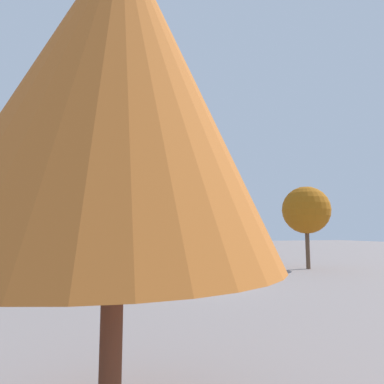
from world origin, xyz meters
name	(u,v)px	position (x,y,z in m)	size (l,w,h in m)	color
ground_plane	(203,286)	(0.00, 0.00, 0.00)	(120.00, 120.00, 0.00)	gray
signal_pole_assembly	(194,186)	(1.97, -0.20, 5.04)	(4.73, 1.19, 6.64)	black
utility_pole	(168,206)	(7.68, -0.02, 4.28)	(1.80, 0.40, 8.28)	brown
fire_hydrant	(136,267)	(5.28, 2.42, 0.41)	(0.33, 0.24, 0.83)	red
tree_near	(306,210)	(4.41, -9.11, 3.99)	(3.26, 3.26, 5.64)	brown
tree_mid	(118,90)	(-11.03, 4.94, 4.39)	(4.06, 4.06, 6.66)	brown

